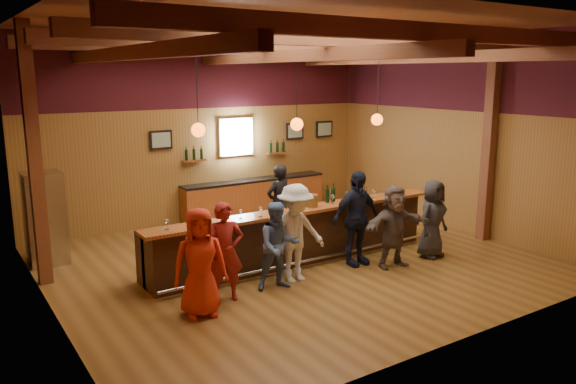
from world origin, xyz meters
name	(u,v)px	position (x,y,z in m)	size (l,w,h in m)	color
room	(295,96)	(0.00, 0.06, 3.21)	(9.04, 9.00, 4.52)	brown
bar_counter	(293,234)	(0.02, 0.15, 0.52)	(6.30, 1.07, 1.11)	black
back_bar_cabinet	(255,197)	(1.20, 3.72, 0.48)	(4.00, 0.52, 0.95)	brown
window	(236,137)	(0.80, 3.95, 2.05)	(0.95, 0.09, 0.95)	silver
framed_pictures	(265,133)	(1.67, 3.94, 2.10)	(5.35, 0.05, 0.45)	black
wine_shelves	(238,154)	(0.80, 3.88, 1.62)	(3.00, 0.18, 0.30)	brown
pendant_lights	(297,124)	(0.00, 0.00, 2.71)	(4.24, 0.24, 1.37)	black
stainless_fridge	(45,218)	(-4.10, 2.60, 0.90)	(0.70, 0.70, 1.80)	silver
customer_orange	(200,262)	(-2.61, -1.26, 0.84)	(0.82, 0.54, 1.68)	red
customer_redvest	(225,252)	(-2.02, -0.93, 0.81)	(0.59, 0.39, 1.63)	maroon
customer_denim	(278,246)	(-1.04, -0.99, 0.76)	(0.74, 0.58, 1.52)	#5270A4
customer_white	(295,233)	(-0.60, -0.86, 0.88)	(1.14, 0.65, 1.76)	silver
customer_navy	(356,218)	(0.87, -0.75, 0.92)	(1.08, 0.45, 1.84)	black
customer_brown	(394,226)	(1.39, -1.24, 0.80)	(1.48, 0.47, 1.59)	#5D504A
customer_dark	(433,219)	(2.46, -1.23, 0.79)	(0.77, 0.50, 1.58)	#2A292C
bartender	(279,204)	(0.44, 1.33, 0.86)	(0.63, 0.41, 1.72)	black
ice_bucket	(312,201)	(0.25, -0.16, 1.23)	(0.22, 0.22, 0.24)	brown
bottle_a	(327,196)	(0.73, -0.02, 1.25)	(0.08, 0.08, 0.36)	black
bottle_b	(333,194)	(0.87, -0.02, 1.26)	(0.08, 0.08, 0.38)	black
glass_a	(167,222)	(-2.68, -0.15, 1.24)	(0.08, 0.08, 0.18)	silver
glass_b	(209,215)	(-1.94, -0.18, 1.25)	(0.09, 0.09, 0.20)	silver
glass_c	(241,212)	(-1.32, -0.19, 1.23)	(0.08, 0.08, 0.17)	silver
glass_d	(261,209)	(-0.97, -0.29, 1.25)	(0.09, 0.09, 0.19)	silver
glass_e	(293,203)	(-0.22, -0.19, 1.25)	(0.09, 0.09, 0.20)	silver
glass_f	(332,197)	(0.76, -0.14, 1.24)	(0.08, 0.08, 0.18)	silver
glass_g	(348,194)	(1.18, -0.11, 1.25)	(0.09, 0.09, 0.20)	silver
glass_h	(374,192)	(1.82, -0.17, 1.23)	(0.07, 0.07, 0.16)	silver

